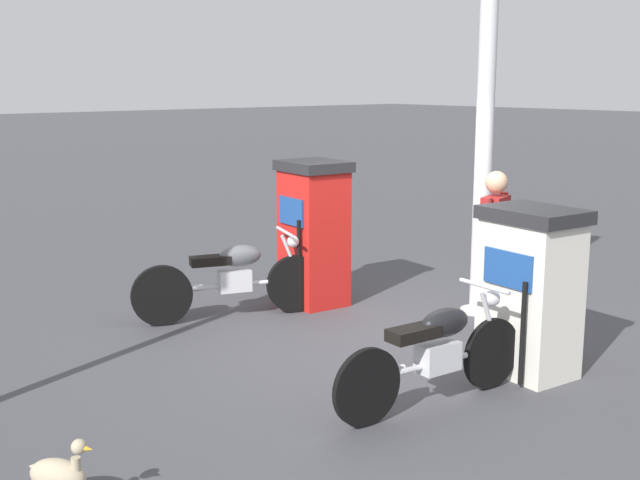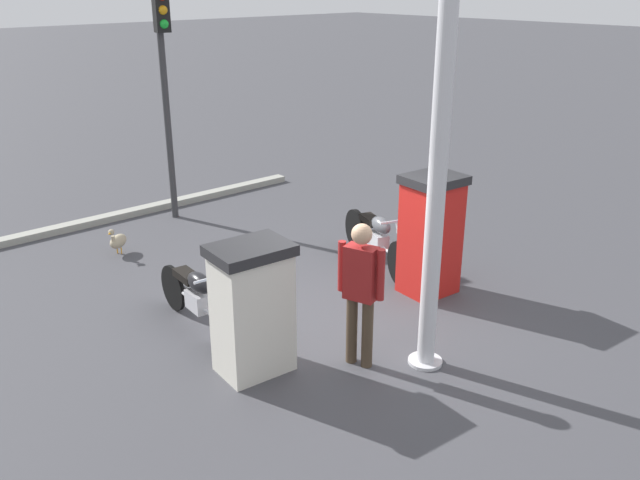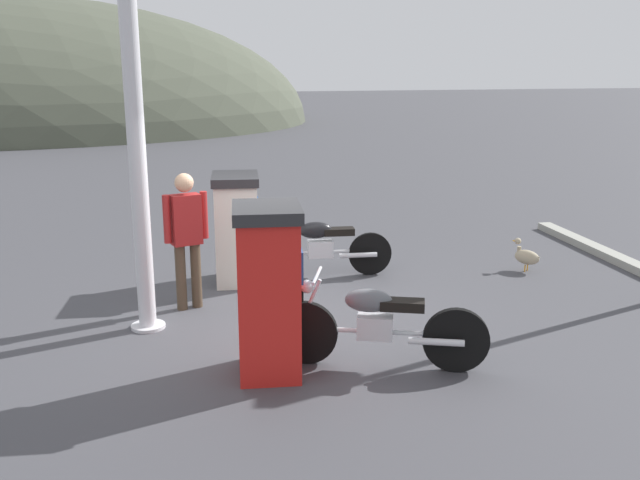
{
  "view_description": "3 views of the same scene",
  "coord_description": "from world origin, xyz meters",
  "px_view_note": "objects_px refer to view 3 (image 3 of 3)",
  "views": [
    {
      "loc": [
        5.7,
        5.74,
        2.65
      ],
      "look_at": [
        1.27,
        0.46,
        1.28
      ],
      "focal_mm": 45.49,
      "sensor_mm": 36.0,
      "label": 1
    },
    {
      "loc": [
        -5.71,
        5.39,
        4.18
      ],
      "look_at": [
        0.65,
        -0.33,
        0.83
      ],
      "focal_mm": 37.51,
      "sensor_mm": 36.0,
      "label": 2
    },
    {
      "loc": [
        -1.21,
        -8.05,
        3.08
      ],
      "look_at": [
        0.59,
        0.13,
        0.91
      ],
      "focal_mm": 39.54,
      "sensor_mm": 36.0,
      "label": 3
    }
  ],
  "objects_px": {
    "fuel_pump_near": "(268,290)",
    "wandering_duck": "(526,256)",
    "fuel_pump_far": "(237,228)",
    "canopy_support_pole": "(138,166)",
    "motorcycle_near_pump": "(377,324)",
    "motorcycle_far_pump": "(321,245)",
    "attendant_person": "(186,232)"
  },
  "relations": [
    {
      "from": "fuel_pump_near",
      "to": "fuel_pump_far",
      "type": "relative_size",
      "value": 1.12
    },
    {
      "from": "fuel_pump_far",
      "to": "attendant_person",
      "type": "xyz_separation_m",
      "value": [
        -0.71,
        -0.98,
        0.22
      ]
    },
    {
      "from": "attendant_person",
      "to": "canopy_support_pole",
      "type": "relative_size",
      "value": 0.43
    },
    {
      "from": "fuel_pump_far",
      "to": "canopy_support_pole",
      "type": "relative_size",
      "value": 0.38
    },
    {
      "from": "canopy_support_pole",
      "to": "fuel_pump_near",
      "type": "bearing_deg",
      "value": -50.99
    },
    {
      "from": "fuel_pump_near",
      "to": "fuel_pump_far",
      "type": "distance_m",
      "value": 3.07
    },
    {
      "from": "wandering_duck",
      "to": "canopy_support_pole",
      "type": "relative_size",
      "value": 0.12
    },
    {
      "from": "fuel_pump_far",
      "to": "fuel_pump_near",
      "type": "bearing_deg",
      "value": -90.0
    },
    {
      "from": "motorcycle_far_pump",
      "to": "attendant_person",
      "type": "distance_m",
      "value": 2.2
    },
    {
      "from": "fuel_pump_near",
      "to": "motorcycle_near_pump",
      "type": "xyz_separation_m",
      "value": [
        1.09,
        -0.11,
        -0.41
      ]
    },
    {
      "from": "fuel_pump_near",
      "to": "wandering_duck",
      "type": "distance_m",
      "value": 5.04
    },
    {
      "from": "fuel_pump_far",
      "to": "motorcycle_far_pump",
      "type": "xyz_separation_m",
      "value": [
        1.21,
        -0.03,
        -0.3
      ]
    },
    {
      "from": "fuel_pump_near",
      "to": "canopy_support_pole",
      "type": "xyz_separation_m",
      "value": [
        -1.22,
        1.51,
        1.05
      ]
    },
    {
      "from": "fuel_pump_far",
      "to": "canopy_support_pole",
      "type": "xyz_separation_m",
      "value": [
        -1.22,
        -1.56,
        1.14
      ]
    },
    {
      "from": "motorcycle_far_pump",
      "to": "fuel_pump_near",
      "type": "bearing_deg",
      "value": -111.61
    },
    {
      "from": "wandering_duck",
      "to": "fuel_pump_near",
      "type": "bearing_deg",
      "value": -148.04
    },
    {
      "from": "fuel_pump_near",
      "to": "wandering_duck",
      "type": "xyz_separation_m",
      "value": [
        4.24,
        2.65,
        -0.64
      ]
    },
    {
      "from": "canopy_support_pole",
      "to": "attendant_person",
      "type": "bearing_deg",
      "value": 49.04
    },
    {
      "from": "motorcycle_far_pump",
      "to": "attendant_person",
      "type": "xyz_separation_m",
      "value": [
        -1.92,
        -0.95,
        0.52
      ]
    },
    {
      "from": "fuel_pump_far",
      "to": "wandering_duck",
      "type": "distance_m",
      "value": 4.3
    },
    {
      "from": "motorcycle_near_pump",
      "to": "fuel_pump_near",
      "type": "bearing_deg",
      "value": 174.31
    },
    {
      "from": "canopy_support_pole",
      "to": "motorcycle_far_pump",
      "type": "bearing_deg",
      "value": 32.24
    },
    {
      "from": "fuel_pump_far",
      "to": "attendant_person",
      "type": "relative_size",
      "value": 0.89
    },
    {
      "from": "motorcycle_near_pump",
      "to": "motorcycle_far_pump",
      "type": "relative_size",
      "value": 1.05
    },
    {
      "from": "attendant_person",
      "to": "motorcycle_near_pump",
      "type": "bearing_deg",
      "value": -50.74
    },
    {
      "from": "motorcycle_near_pump",
      "to": "wandering_duck",
      "type": "height_order",
      "value": "motorcycle_near_pump"
    },
    {
      "from": "motorcycle_near_pump",
      "to": "wandering_duck",
      "type": "xyz_separation_m",
      "value": [
        3.15,
        2.76,
        -0.23
      ]
    },
    {
      "from": "motorcycle_far_pump",
      "to": "wandering_duck",
      "type": "bearing_deg",
      "value": -7.41
    },
    {
      "from": "fuel_pump_far",
      "to": "motorcycle_far_pump",
      "type": "relative_size",
      "value": 0.77
    },
    {
      "from": "fuel_pump_far",
      "to": "motorcycle_near_pump",
      "type": "relative_size",
      "value": 0.73
    },
    {
      "from": "fuel_pump_near",
      "to": "motorcycle_far_pump",
      "type": "height_order",
      "value": "fuel_pump_near"
    },
    {
      "from": "attendant_person",
      "to": "canopy_support_pole",
      "type": "xyz_separation_m",
      "value": [
        -0.51,
        -0.59,
        0.92
      ]
    }
  ]
}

